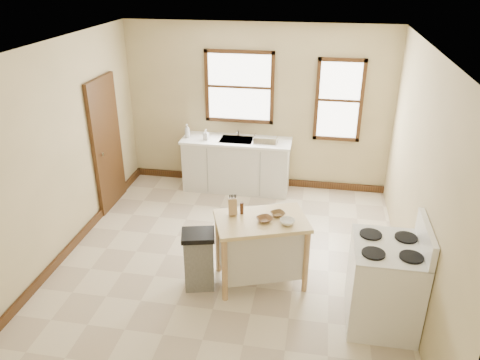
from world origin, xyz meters
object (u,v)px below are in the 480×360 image
soap_bottle_a (187,131)px  dish_rack (266,140)px  bowl_b (278,214)px  bowl_c (287,222)px  trash_bin (199,260)px  gas_stove (386,274)px  pepper_grinder (242,208)px  bowl_a (265,219)px  knife_block (233,207)px  soap_bottle_b (206,135)px  kitchen_island (261,251)px

soap_bottle_a → dish_rack: soap_bottle_a is taller
bowl_b → bowl_c: bowl_c is taller
trash_bin → gas_stove: (2.13, -0.26, 0.25)m
pepper_grinder → bowl_c: pepper_grinder is taller
soap_bottle_a → bowl_c: soap_bottle_a is taller
pepper_grinder → bowl_a: 0.33m
soap_bottle_a → pepper_grinder: bearing=-53.4°
knife_block → bowl_a: knife_block is taller
soap_bottle_b → pepper_grinder: bearing=-55.3°
knife_block → gas_stove: bearing=-34.6°
trash_bin → gas_stove: gas_stove is taller
bowl_a → gas_stove: size_ratio=0.15×
bowl_c → gas_stove: (1.10, -0.44, -0.28)m
soap_bottle_b → dish_rack: (1.01, 0.04, -0.04)m
pepper_grinder → bowl_c: size_ratio=0.86×
knife_block → pepper_grinder: (0.10, 0.04, -0.03)m
bowl_a → gas_stove: 1.47m
dish_rack → gas_stove: 3.42m
soap_bottle_a → trash_bin: size_ratio=0.31×
soap_bottle_b → bowl_a: size_ratio=0.99×
pepper_grinder → soap_bottle_b: bearing=113.5°
dish_rack → bowl_a: dish_rack is taller
soap_bottle_a → gas_stove: gas_stove is taller
dish_rack → trash_bin: size_ratio=0.52×
soap_bottle_b → pepper_grinder: 2.55m
dish_rack → bowl_b: size_ratio=2.39×
kitchen_island → bowl_b: bearing=15.5°
soap_bottle_b → gas_stove: size_ratio=0.14×
bowl_b → trash_bin: size_ratio=0.22×
kitchen_island → bowl_b: (0.18, 0.13, 0.46)m
soap_bottle_a → trash_bin: bearing=-64.9°
kitchen_island → pepper_grinder: size_ratio=7.19×
pepper_grinder → bowl_c: (0.56, -0.15, -0.05)m
soap_bottle_a → bowl_a: soap_bottle_a is taller
bowl_b → knife_block: bearing=-172.5°
soap_bottle_b → bowl_a: bearing=-50.8°
soap_bottle_a → kitchen_island: 3.02m
soap_bottle_a → knife_block: soap_bottle_a is taller
kitchen_island → bowl_b: size_ratio=6.48×
soap_bottle_b → pepper_grinder: (1.02, -2.34, -0.05)m
dish_rack → knife_block: knife_block is taller
bowl_b → bowl_a: bearing=-131.4°
soap_bottle_b → bowl_a: soap_bottle_b is taller
soap_bottle_b → knife_block: bearing=-57.8°
kitchen_island → soap_bottle_b: bearing=97.7°
soap_bottle_a → bowl_c: (1.92, -2.54, -0.13)m
trash_bin → bowl_c: bearing=-4.1°
bowl_a → trash_bin: bowl_a is taller
soap_bottle_b → knife_block: size_ratio=0.90×
bowl_c → trash_bin: bearing=-170.1°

